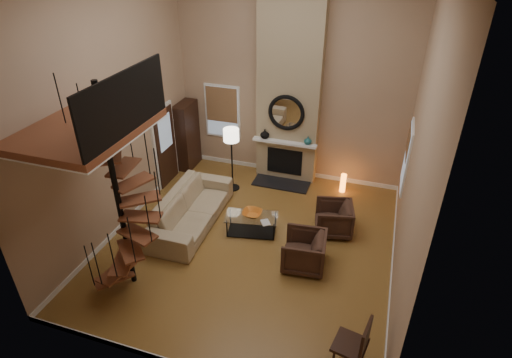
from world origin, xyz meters
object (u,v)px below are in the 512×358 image
(armchair_far, at_px, (308,252))
(accent_lamp, at_px, (343,183))
(hutch, at_px, (187,135))
(sofa, at_px, (191,208))
(coffee_table, at_px, (251,222))
(armchair_near, at_px, (337,219))
(side_chair, at_px, (356,343))
(floor_lamp, at_px, (231,140))

(armchair_far, xyz_separation_m, accent_lamp, (0.28, 3.06, -0.10))
(hutch, distance_m, sofa, 2.86)
(hutch, height_order, coffee_table, hutch)
(armchair_near, bearing_deg, hutch, -124.17)
(hutch, relative_size, armchair_far, 2.22)
(armchair_near, relative_size, side_chair, 0.80)
(sofa, distance_m, floor_lamp, 2.02)
(armchair_near, distance_m, accent_lamp, 1.76)
(hutch, height_order, accent_lamp, hutch)
(coffee_table, bearing_deg, sofa, -177.46)
(hutch, relative_size, coffee_table, 1.52)
(coffee_table, relative_size, accent_lamp, 2.44)
(coffee_table, xyz_separation_m, accent_lamp, (1.70, 2.39, -0.03))
(floor_lamp, bearing_deg, hutch, 154.42)
(hutch, distance_m, accent_lamp, 4.48)
(armchair_far, bearing_deg, armchair_near, 157.78)
(side_chair, bearing_deg, hutch, 136.02)
(armchair_near, relative_size, coffee_table, 0.65)
(side_chair, bearing_deg, accent_lamp, 99.97)
(accent_lamp, bearing_deg, coffee_table, -125.42)
(coffee_table, distance_m, accent_lamp, 2.94)
(hutch, bearing_deg, armchair_far, -36.78)
(armchair_near, relative_size, armchair_far, 0.95)
(armchair_near, height_order, side_chair, side_chair)
(floor_lamp, distance_m, side_chair, 5.77)
(sofa, relative_size, coffee_table, 2.19)
(accent_lamp, bearing_deg, hutch, 179.50)
(hutch, xyz_separation_m, armchair_near, (4.53, -1.79, -0.60))
(coffee_table, height_order, side_chair, side_chair)
(sofa, relative_size, armchair_near, 3.37)
(floor_lamp, bearing_deg, armchair_far, -42.75)
(accent_lamp, xyz_separation_m, side_chair, (0.90, -5.10, 0.28))
(accent_lamp, height_order, side_chair, side_chair)
(floor_lamp, distance_m, accent_lamp, 3.11)
(floor_lamp, bearing_deg, armchair_near, -19.21)
(accent_lamp, relative_size, side_chair, 0.50)
(armchair_near, xyz_separation_m, coffee_table, (-1.81, -0.64, -0.07))
(sofa, relative_size, side_chair, 2.70)
(floor_lamp, bearing_deg, side_chair, -49.78)
(armchair_far, distance_m, coffee_table, 1.57)
(armchair_near, relative_size, floor_lamp, 0.48)
(armchair_near, bearing_deg, coffee_table, -83.16)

